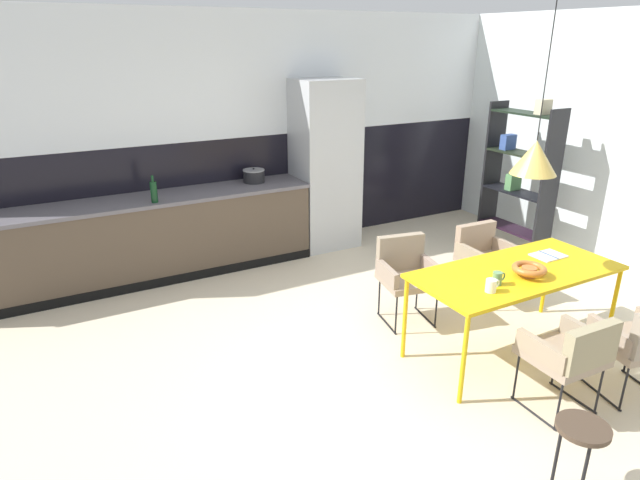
% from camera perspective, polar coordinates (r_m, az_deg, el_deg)
% --- Properties ---
extents(ground_plane, '(9.09, 9.09, 0.00)m').
position_cam_1_polar(ground_plane, '(4.58, 8.69, -12.88)').
color(ground_plane, beige).
extents(back_wall_splashback_dark, '(6.99, 0.12, 1.41)m').
position_cam_1_polar(back_wall_splashback_dark, '(6.80, -6.73, 5.02)').
color(back_wall_splashback_dark, black).
rests_on(back_wall_splashback_dark, ground).
extents(back_wall_panel_upper, '(6.99, 0.12, 1.41)m').
position_cam_1_polar(back_wall_panel_upper, '(6.56, -7.26, 16.97)').
color(back_wall_panel_upper, silver).
rests_on(back_wall_panel_upper, back_wall_splashback_dark).
extents(kitchen_counter, '(3.77, 0.63, 0.91)m').
position_cam_1_polar(kitchen_counter, '(6.16, -18.17, 0.05)').
color(kitchen_counter, '#4C3E31').
rests_on(kitchen_counter, ground).
extents(refrigerator_column, '(0.74, 0.60, 2.07)m').
position_cam_1_polar(refrigerator_column, '(6.72, 0.56, 7.87)').
color(refrigerator_column, '#ADAFB2').
rests_on(refrigerator_column, ground).
extents(dining_table, '(1.74, 0.77, 0.75)m').
position_cam_1_polar(dining_table, '(4.66, 20.00, -3.52)').
color(dining_table, gold).
rests_on(dining_table, ground).
extents(armchair_by_stool, '(0.51, 0.49, 0.76)m').
position_cam_1_polar(armchair_by_stool, '(5.65, 16.82, -1.13)').
color(armchair_by_stool, gray).
rests_on(armchair_by_stool, ground).
extents(armchair_facing_counter, '(0.50, 0.48, 0.76)m').
position_cam_1_polar(armchair_facing_counter, '(4.14, 25.09, -10.55)').
color(armchair_facing_counter, gray).
rests_on(armchair_facing_counter, ground).
extents(armchair_corner_seat, '(0.56, 0.55, 0.79)m').
position_cam_1_polar(armchair_corner_seat, '(5.06, 8.99, -2.94)').
color(armchair_corner_seat, gray).
rests_on(armchair_corner_seat, ground).
extents(fruit_bowl, '(0.27, 0.27, 0.09)m').
position_cam_1_polar(fruit_bowl, '(4.53, 21.21, -2.90)').
color(fruit_bowl, '#B2662D').
rests_on(fruit_bowl, dining_table).
extents(open_book, '(0.27, 0.21, 0.02)m').
position_cam_1_polar(open_book, '(5.03, 22.96, -1.51)').
color(open_book, white).
rests_on(open_book, dining_table).
extents(mug_glass_clear, '(0.12, 0.08, 0.10)m').
position_cam_1_polar(mug_glass_clear, '(4.17, 17.64, -4.60)').
color(mug_glass_clear, white).
rests_on(mug_glass_clear, dining_table).
extents(mug_dark_espresso, '(0.12, 0.07, 0.10)m').
position_cam_1_polar(mug_dark_espresso, '(4.30, 18.24, -3.86)').
color(mug_dark_espresso, '#5B8456').
rests_on(mug_dark_espresso, dining_table).
extents(cooking_pot, '(0.25, 0.25, 0.17)m').
position_cam_1_polar(cooking_pot, '(6.44, -6.99, 6.74)').
color(cooking_pot, black).
rests_on(cooking_pot, kitchen_counter).
extents(bottle_wine_green, '(0.07, 0.07, 0.29)m').
position_cam_1_polar(bottle_wine_green, '(5.82, -17.14, 4.92)').
color(bottle_wine_green, '#0F3319').
rests_on(bottle_wine_green, kitchen_counter).
extents(side_stool, '(0.30, 0.30, 0.48)m').
position_cam_1_polar(side_stool, '(3.53, 25.93, -17.93)').
color(side_stool, '#423326').
rests_on(side_stool, ground).
extents(open_shelf_unit, '(0.30, 0.93, 1.86)m').
position_cam_1_polar(open_shelf_unit, '(7.06, 20.30, 6.74)').
color(open_shelf_unit, black).
rests_on(open_shelf_unit, ground).
extents(pendant_lamp_over_table_near, '(0.34, 0.34, 1.22)m').
position_cam_1_polar(pendant_lamp_over_table_near, '(4.36, 21.73, 8.11)').
color(pendant_lamp_over_table_near, black).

